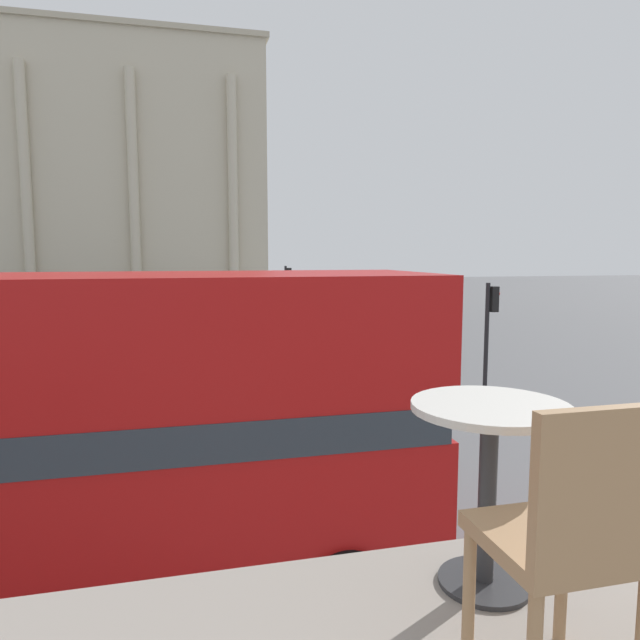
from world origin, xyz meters
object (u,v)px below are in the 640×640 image
at_px(traffic_light_mid, 281,320).
at_px(traffic_light_far, 287,293).
at_px(double_decker_bus, 19,431).
at_px(traffic_light_near, 489,328).
at_px(pedestrian_white, 313,311).
at_px(pedestrian_black, 126,329).
at_px(plaza_building_left, 93,174).
at_px(car_black, 212,331).
at_px(cafe_dining_table, 489,453).
at_px(cafe_chair_0, 570,535).

distance_m(traffic_light_mid, traffic_light_far, 8.91).
xyz_separation_m(double_decker_bus, traffic_light_near, (10.17, 6.70, 0.07)).
distance_m(double_decker_bus, pedestrian_white, 27.71).
height_order(double_decker_bus, pedestrian_black, double_decker_bus).
xyz_separation_m(plaza_building_left, traffic_light_near, (16.38, -48.14, -10.00)).
bearing_deg(pedestrian_black, car_black, -101.15).
bearing_deg(double_decker_bus, traffic_light_far, 76.54).
distance_m(plaza_building_left, traffic_light_near, 51.83).
xyz_separation_m(cafe_dining_table, car_black, (0.33, 25.91, -2.95)).
bearing_deg(cafe_dining_table, plaza_building_left, 98.74).
xyz_separation_m(cafe_dining_table, traffic_light_near, (7.13, 12.08, -1.27)).
relative_size(cafe_chair_0, traffic_light_near, 0.25).
distance_m(double_decker_bus, traffic_light_mid, 13.16).
bearing_deg(pedestrian_white, cafe_dining_table, -49.35).
xyz_separation_m(traffic_light_near, traffic_light_mid, (-4.87, 5.35, -0.24)).
xyz_separation_m(cafe_dining_table, pedestrian_black, (-3.60, 25.55, -2.67)).
bearing_deg(traffic_light_mid, plaza_building_left, 105.06).
bearing_deg(cafe_chair_0, cafe_dining_table, 76.27).
distance_m(cafe_dining_table, traffic_light_far, 26.49).
distance_m(plaza_building_left, pedestrian_black, 36.94).
bearing_deg(traffic_light_mid, cafe_dining_table, -97.38).
distance_m(cafe_chair_0, pedestrian_black, 26.52).
bearing_deg(plaza_building_left, cafe_dining_table, -81.26).
relative_size(traffic_light_near, pedestrian_white, 2.09).
distance_m(car_black, pedestrian_white, 8.31).
distance_m(traffic_light_far, pedestrian_black, 7.88).
xyz_separation_m(traffic_light_near, car_black, (-6.80, 13.83, -1.69)).
bearing_deg(double_decker_bus, pedestrian_black, 97.12).
height_order(cafe_dining_table, cafe_chair_0, cafe_chair_0).
xyz_separation_m(double_decker_bus, cafe_dining_table, (3.04, -5.39, 1.34)).
bearing_deg(traffic_light_near, cafe_chair_0, -119.68).
distance_m(plaza_building_left, traffic_light_far, 37.91).
relative_size(plaza_building_left, car_black, 8.00).
xyz_separation_m(traffic_light_near, traffic_light_far, (-3.02, 14.06, 0.12)).
bearing_deg(traffic_light_near, traffic_light_mid, 132.29).
height_order(traffic_light_near, traffic_light_far, traffic_light_far).
bearing_deg(pedestrian_black, traffic_light_near, -157.87).
bearing_deg(plaza_building_left, pedestrian_white, -61.20).
bearing_deg(pedestrian_black, plaza_building_left, -7.13).
relative_size(traffic_light_mid, pedestrian_white, 1.86).
distance_m(cafe_dining_table, pedestrian_black, 25.94).
relative_size(double_decker_bus, plaza_building_left, 0.30).
xyz_separation_m(traffic_light_far, pedestrian_black, (-7.70, -0.59, -1.53)).
distance_m(cafe_dining_table, traffic_light_mid, 17.65).
bearing_deg(car_black, pedestrian_white, -124.30).
bearing_deg(car_black, cafe_dining_table, 104.42).
relative_size(plaza_building_left, traffic_light_near, 9.23).
bearing_deg(pedestrian_black, double_decker_bus, 165.18).
distance_m(cafe_dining_table, pedestrian_white, 32.12).
bearing_deg(traffic_light_near, car_black, 116.18).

